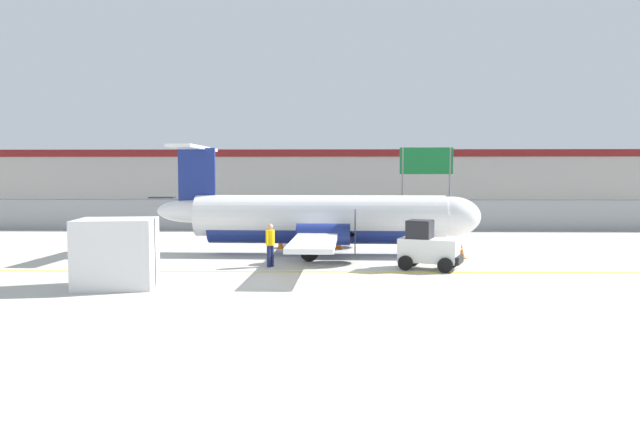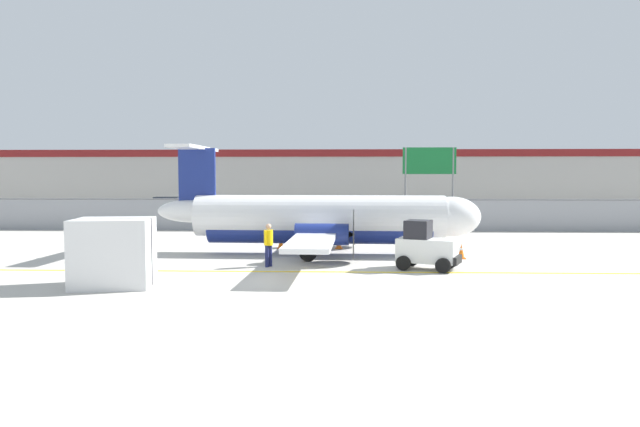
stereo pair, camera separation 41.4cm
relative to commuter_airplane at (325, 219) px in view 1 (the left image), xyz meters
The scene contains 21 objects.
ground_plane 5.07m from the commuter_airplane, 93.67° to the right, with size 140.00×140.00×0.01m.
perimeter_fence 11.21m from the commuter_airplane, 91.57° to the left, with size 98.00×0.10×2.10m.
parking_lot_strip 22.75m from the commuter_airplane, 90.78° to the left, with size 98.00×17.00×0.12m.
background_building 41.22m from the commuter_airplane, 90.43° to the left, with size 91.00×8.10×6.50m.
commuter_airplane is the anchor object (origin of this frame).
baggage_tug 5.73m from the commuter_airplane, 45.87° to the right, with size 2.57×2.06×1.88m.
ground_crew_worker 4.28m from the commuter_airplane, 120.30° to the right, with size 0.46×0.52×1.70m.
cargo_container 10.24m from the commuter_airplane, 130.57° to the right, with size 2.66×2.32×2.20m.
traffic_cone_near_left 6.18m from the commuter_airplane, 11.34° to the right, with size 0.36×0.36×0.64m.
traffic_cone_near_right 3.29m from the commuter_airplane, 137.69° to the left, with size 0.36×0.36×0.64m.
traffic_cone_far_left 5.69m from the commuter_airplane, 18.71° to the left, with size 0.36×0.36×0.64m.
traffic_cone_far_right 2.47m from the commuter_airplane, 72.58° to the left, with size 0.36×0.36×0.64m.
parked_car_0 29.17m from the commuter_airplane, 120.57° to the left, with size 4.34×2.30×1.58m.
parked_car_1 20.50m from the commuter_airplane, 118.62° to the left, with size 4.38×2.41×1.58m.
parked_car_2 26.50m from the commuter_airplane, 106.65° to the left, with size 4.26×2.13×1.58m.
parked_car_3 27.92m from the commuter_airplane, 93.20° to the left, with size 4.24×2.07×1.58m.
parked_car_4 27.09m from the commuter_airplane, 85.06° to the left, with size 4.21×2.01×1.58m.
parked_car_5 22.91m from the commuter_airplane, 74.03° to the left, with size 4.24×2.08×1.58m.
parked_car_6 20.27m from the commuter_airplane, 62.09° to the left, with size 4.35×2.34×1.58m.
parked_car_7 25.03m from the commuter_airplane, 53.83° to the left, with size 4.34×2.30×1.58m.
highway_sign 14.90m from the commuter_airplane, 62.73° to the left, with size 3.60×0.14×5.50m.
Camera 1 is at (0.56, -19.04, 3.57)m, focal length 32.00 mm.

